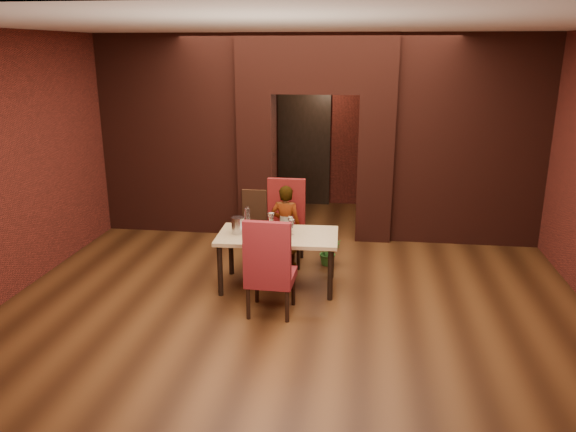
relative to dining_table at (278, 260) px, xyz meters
name	(u,v)px	position (x,y,z in m)	size (l,w,h in m)	color
floor	(300,281)	(0.27, 0.18, -0.36)	(8.00, 8.00, 0.00)	#4A2812
ceiling	(302,28)	(0.27, 0.18, 2.84)	(7.00, 8.00, 0.04)	silver
wall_back	(325,123)	(0.27, 4.18, 1.24)	(7.00, 0.04, 3.20)	maroon
wall_front	(220,299)	(0.27, -3.82, 1.24)	(7.00, 0.04, 3.20)	maroon
wall_left	(40,156)	(-3.23, 0.18, 1.24)	(0.04, 8.00, 3.20)	maroon
pillar_left	(257,165)	(-0.68, 2.18, 0.79)	(0.55, 0.55, 2.30)	maroon
pillar_right	(375,168)	(1.22, 2.18, 0.79)	(0.55, 0.55, 2.30)	maroon
lintel	(317,63)	(0.27, 2.18, 2.39)	(2.45, 0.55, 0.90)	maroon
wing_wall_left	(172,135)	(-2.09, 2.18, 1.24)	(2.27, 0.35, 3.20)	maroon
wing_wall_right	(470,142)	(2.63, 2.18, 1.24)	(2.27, 0.35, 3.20)	maroon
vent_panel	(254,205)	(-0.68, 1.89, 0.19)	(0.40, 0.03, 0.50)	brown
rear_door	(304,151)	(-0.13, 4.12, 0.69)	(0.90, 0.08, 2.10)	black
rear_door_frame	(304,151)	(-0.13, 4.08, 0.69)	(1.02, 0.04, 2.22)	black
dining_table	(278,260)	(0.00, 0.00, 0.00)	(1.51, 0.85, 0.71)	tan
chair_far	(284,223)	(-0.04, 0.83, 0.24)	(0.54, 0.54, 1.19)	maroon
chair_near	(271,265)	(0.04, -0.74, 0.23)	(0.53, 0.53, 1.17)	maroon
person_seated	(286,226)	(-0.01, 0.76, 0.23)	(0.43, 0.28, 1.17)	white
wine_glass_a	(271,222)	(-0.11, 0.15, 0.47)	(0.09, 0.09, 0.23)	white
wine_glass_b	(290,224)	(0.14, 0.14, 0.45)	(0.08, 0.08, 0.19)	white
wine_glass_c	(292,227)	(0.18, 0.00, 0.46)	(0.08, 0.08, 0.20)	white
tasting_sheet	(265,239)	(-0.13, -0.21, 0.36)	(0.29, 0.21, 0.00)	white
wine_bucket	(238,225)	(-0.50, -0.02, 0.46)	(0.17, 0.17, 0.21)	#A8A8AF
water_bottle	(247,218)	(-0.42, 0.14, 0.51)	(0.07, 0.07, 0.31)	white
potted_plant	(328,252)	(0.59, 0.85, -0.16)	(0.35, 0.30, 0.38)	#2D6724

